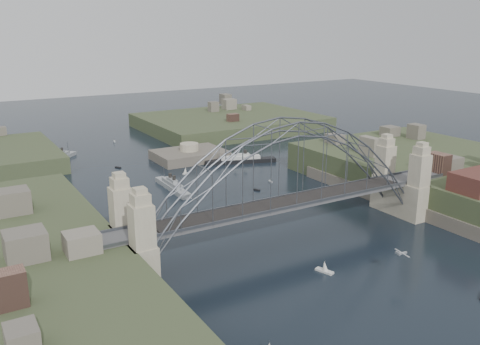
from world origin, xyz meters
name	(u,v)px	position (x,y,z in m)	size (l,w,h in m)	color
ground	(286,242)	(0.00, 0.00, 0.00)	(500.00, 500.00, 0.00)	black
bridge	(288,183)	(0.00, 0.00, 12.32)	(84.00, 13.80, 24.60)	#545457
shore_east	(470,188)	(57.32, 0.00, 1.97)	(50.50, 90.00, 12.00)	#3A4628
headland_ne	(230,127)	(50.00, 110.00, 0.75)	(70.00, 55.00, 9.50)	#3A4628
fort_island	(190,161)	(12.00, 70.00, -0.34)	(22.00, 16.00, 9.40)	#5C5449
naval_cruiser_near	(172,186)	(-5.65, 43.32, 0.87)	(2.74, 18.68, 5.59)	#9CA1A4
naval_cruiser_far	(61,158)	(-23.93, 90.84, 0.81)	(12.23, 12.69, 5.23)	#9CA1A4
ocean_liner	(240,160)	(24.09, 58.08, 0.86)	(22.42, 10.32, 5.56)	black
aeroplane	(401,253)	(7.27, -22.56, 4.70)	(2.01, 3.66, 0.53)	silver
small_boat_a	(134,226)	(-23.79, 21.87, 0.79)	(2.08, 2.93, 2.38)	silver
small_boat_b	(257,190)	(13.01, 31.23, 0.15)	(1.29, 2.03, 0.45)	silver
small_boat_c	(325,268)	(-2.02, -14.17, 0.70)	(2.04, 3.48, 2.38)	silver
small_boat_d	(270,182)	(20.35, 35.67, 0.15)	(1.27, 2.17, 0.45)	silver
small_boat_e	(46,198)	(-35.96, 52.67, 0.15)	(2.32, 3.26, 0.45)	silver
small_boat_f	(185,171)	(3.51, 54.91, 0.98)	(1.87, 1.30, 2.38)	silver
small_boat_h	(118,167)	(-11.14, 71.92, 0.15)	(1.53, 2.15, 0.45)	silver
small_boat_i	(355,188)	(35.96, 18.88, 0.29)	(2.36, 1.83, 1.43)	silver
small_boat_k	(114,141)	(-0.78, 108.40, 0.30)	(0.71, 1.67, 1.43)	silver
small_boat_l	(70,228)	(-35.70, 27.60, 0.81)	(2.70, 2.28, 2.38)	silver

